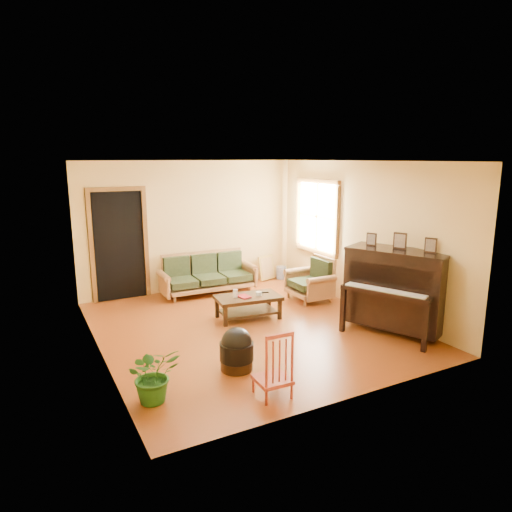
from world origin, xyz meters
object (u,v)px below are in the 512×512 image
footstool (237,354)px  ceramic_crock (281,273)px  sofa (208,274)px  potted_plant (154,374)px  red_chair (273,363)px  armchair (309,279)px  coffee_table (248,307)px  piano (395,291)px

footstool → ceramic_crock: 4.54m
sofa → potted_plant: bearing=-119.0°
footstool → red_chair: red_chair is taller
armchair → footstool: armchair is taller
coffee_table → footstool: (-0.99, -1.62, 0.01)m
footstool → red_chair: (0.07, -0.78, 0.19)m
armchair → piano: size_ratio=0.56×
coffee_table → piano: piano is taller
piano → potted_plant: piano is taller
piano → ceramic_crock: bearing=64.0°
piano → sofa: bearing=94.1°
armchair → piano: bearing=-83.0°
coffee_table → ceramic_crock: coffee_table is taller
potted_plant → piano: bearing=4.7°
piano → red_chair: (-2.64, -0.82, -0.25)m
ceramic_crock → potted_plant: bearing=-135.8°
ceramic_crock → coffee_table: bearing=-133.1°
red_chair → coffee_table: bearing=70.9°
sofa → potted_plant: size_ratio=2.92×
coffee_table → red_chair: 2.58m
potted_plant → ceramic_crock: bearing=44.2°
coffee_table → armchair: bearing=13.8°
armchair → piano: 1.98m
armchair → footstool: size_ratio=1.89×
piano → red_chair: size_ratio=1.84×
sofa → footstool: bearing=-104.7°
piano → red_chair: 2.78m
armchair → red_chair: size_ratio=1.02×
ceramic_crock → potted_plant: 5.51m
armchair → red_chair: armchair is taller
armchair → sofa: bearing=139.6°
sofa → potted_plant: sofa is taller
piano → ceramic_crock: size_ratio=5.29×
sofa → piano: bearing=-59.9°
sofa → footstool: 3.42m
coffee_table → potted_plant: size_ratio=1.67×
coffee_table → piano: 2.39m
coffee_table → ceramic_crock: 2.66m
coffee_table → armchair: 1.54m
coffee_table → red_chair: size_ratio=1.34×
sofa → coffee_table: sofa is taller
red_chair → potted_plant: red_chair is taller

